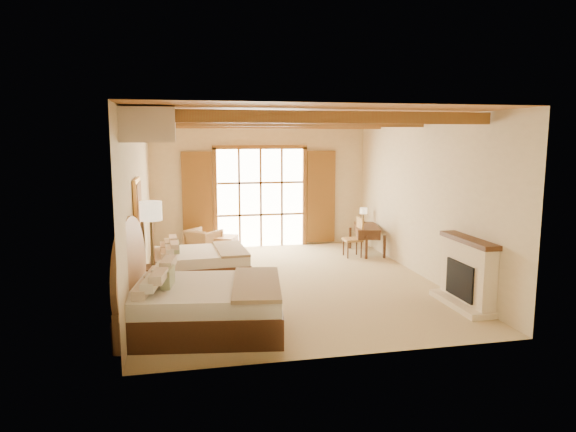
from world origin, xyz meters
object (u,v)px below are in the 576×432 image
object	(u,v)px
nightstand	(155,281)
bed_far	(192,261)
armchair	(204,242)
bed_near	(193,301)
desk	(367,238)

from	to	relation	value
nightstand	bed_far	bearing A→B (deg)	64.31
nightstand	armchair	size ratio (longest dim) A/B	0.75
nightstand	armchair	distance (m)	3.20
nightstand	bed_near	bearing A→B (deg)	-62.82
desk	bed_far	bearing A→B (deg)	-145.50
nightstand	desk	world-z (taller)	desk
nightstand	desk	distance (m)	5.50
bed_far	armchair	xyz separation A→B (m)	(0.32, 2.05, -0.05)
bed_far	armchair	size ratio (longest dim) A/B	2.74
bed_far	armchair	distance (m)	2.07
desk	nightstand	bearing A→B (deg)	-138.06
armchair	desk	world-z (taller)	desk
bed_near	desk	bearing A→B (deg)	53.74
nightstand	desk	xyz separation A→B (m)	(4.89, 2.50, 0.09)
bed_near	bed_far	distance (m)	2.81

